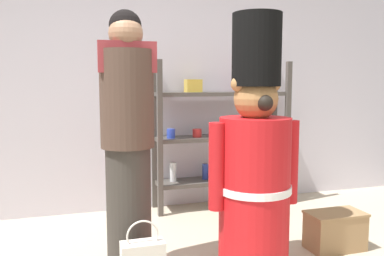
{
  "coord_description": "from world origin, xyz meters",
  "views": [
    {
      "loc": [
        -0.67,
        -1.9,
        1.3
      ],
      "look_at": [
        0.1,
        0.65,
        1.0
      ],
      "focal_mm": 37.31,
      "sensor_mm": 36.0,
      "label": 1
    }
  ],
  "objects_px": {
    "merchandise_shelf": "(221,135)",
    "teddy_bear_guard": "(255,165)",
    "person_shopper": "(128,140)",
    "display_crate": "(335,231)"
  },
  "relations": [
    {
      "from": "merchandise_shelf",
      "to": "teddy_bear_guard",
      "type": "xyz_separation_m",
      "value": [
        -0.31,
        -1.43,
        -0.02
      ]
    },
    {
      "from": "merchandise_shelf",
      "to": "person_shopper",
      "type": "relative_size",
      "value": 0.86
    },
    {
      "from": "merchandise_shelf",
      "to": "display_crate",
      "type": "xyz_separation_m",
      "value": [
        0.45,
        -1.32,
        -0.61
      ]
    },
    {
      "from": "merchandise_shelf",
      "to": "display_crate",
      "type": "distance_m",
      "value": 1.52
    },
    {
      "from": "teddy_bear_guard",
      "to": "display_crate",
      "type": "relative_size",
      "value": 3.92
    },
    {
      "from": "merchandise_shelf",
      "to": "display_crate",
      "type": "relative_size",
      "value": 3.4
    },
    {
      "from": "teddy_bear_guard",
      "to": "merchandise_shelf",
      "type": "bearing_deg",
      "value": 77.93
    },
    {
      "from": "display_crate",
      "to": "person_shopper",
      "type": "bearing_deg",
      "value": 177.05
    },
    {
      "from": "display_crate",
      "to": "merchandise_shelf",
      "type": "bearing_deg",
      "value": 108.97
    },
    {
      "from": "teddy_bear_guard",
      "to": "person_shopper",
      "type": "bearing_deg",
      "value": 166.73
    }
  ]
}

